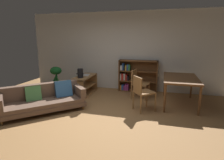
{
  "coord_description": "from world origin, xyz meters",
  "views": [
    {
      "loc": [
        1.4,
        -3.71,
        1.82
      ],
      "look_at": [
        0.13,
        0.95,
        0.72
      ],
      "focal_mm": 29.63,
      "sensor_mm": 36.0,
      "label": 1
    }
  ],
  "objects_px": {
    "fabric_couch": "(44,99)",
    "bookshelf": "(135,76)",
    "media_console": "(85,85)",
    "dining_chair_far": "(142,91)",
    "open_laptop": "(84,75)",
    "desk_speaker": "(80,73)",
    "dining_table": "(181,80)",
    "potted_floor_plant": "(56,77)",
    "dining_chair_near": "(138,82)"
  },
  "relations": [
    {
      "from": "desk_speaker",
      "to": "dining_chair_far",
      "type": "bearing_deg",
      "value": -18.99
    },
    {
      "from": "media_console",
      "to": "potted_floor_plant",
      "type": "xyz_separation_m",
      "value": [
        -0.91,
        -0.19,
        0.27
      ]
    },
    {
      "from": "open_laptop",
      "to": "desk_speaker",
      "type": "bearing_deg",
      "value": -81.49
    },
    {
      "from": "open_laptop",
      "to": "desk_speaker",
      "type": "distance_m",
      "value": 0.43
    },
    {
      "from": "desk_speaker",
      "to": "dining_chair_far",
      "type": "xyz_separation_m",
      "value": [
        1.98,
        -0.68,
        -0.23
      ]
    },
    {
      "from": "dining_chair_near",
      "to": "dining_chair_far",
      "type": "relative_size",
      "value": 0.98
    },
    {
      "from": "fabric_couch",
      "to": "desk_speaker",
      "type": "height_order",
      "value": "desk_speaker"
    },
    {
      "from": "fabric_couch",
      "to": "media_console",
      "type": "xyz_separation_m",
      "value": [
        0.42,
        1.6,
        -0.01
      ]
    },
    {
      "from": "dining_table",
      "to": "dining_chair_far",
      "type": "distance_m",
      "value": 1.23
    },
    {
      "from": "potted_floor_plant",
      "to": "fabric_couch",
      "type": "bearing_deg",
      "value": -70.81
    },
    {
      "from": "potted_floor_plant",
      "to": "dining_chair_far",
      "type": "distance_m",
      "value": 2.98
    },
    {
      "from": "desk_speaker",
      "to": "bookshelf",
      "type": "height_order",
      "value": "bookshelf"
    },
    {
      "from": "media_console",
      "to": "dining_chair_far",
      "type": "distance_m",
      "value": 2.2
    },
    {
      "from": "fabric_couch",
      "to": "bookshelf",
      "type": "distance_m",
      "value": 3.12
    },
    {
      "from": "media_console",
      "to": "open_laptop",
      "type": "relative_size",
      "value": 2.67
    },
    {
      "from": "dining_table",
      "to": "dining_chair_near",
      "type": "distance_m",
      "value": 1.22
    },
    {
      "from": "fabric_couch",
      "to": "dining_chair_far",
      "type": "bearing_deg",
      "value": 15.14
    },
    {
      "from": "bookshelf",
      "to": "desk_speaker",
      "type": "bearing_deg",
      "value": -145.56
    },
    {
      "from": "dining_chair_near",
      "to": "bookshelf",
      "type": "bearing_deg",
      "value": 104.71
    },
    {
      "from": "desk_speaker",
      "to": "bookshelf",
      "type": "distance_m",
      "value": 1.91
    },
    {
      "from": "desk_speaker",
      "to": "dining_table",
      "type": "xyz_separation_m",
      "value": [
        2.95,
        0.06,
        -0.05
      ]
    },
    {
      "from": "fabric_couch",
      "to": "media_console",
      "type": "height_order",
      "value": "fabric_couch"
    },
    {
      "from": "open_laptop",
      "to": "dining_table",
      "type": "height_order",
      "value": "dining_table"
    },
    {
      "from": "media_console",
      "to": "fabric_couch",
      "type": "bearing_deg",
      "value": -104.84
    },
    {
      "from": "dining_table",
      "to": "bookshelf",
      "type": "relative_size",
      "value": 1.14
    },
    {
      "from": "media_console",
      "to": "potted_floor_plant",
      "type": "relative_size",
      "value": 1.33
    },
    {
      "from": "fabric_couch",
      "to": "open_laptop",
      "type": "xyz_separation_m",
      "value": [
        0.35,
        1.74,
        0.31
      ]
    },
    {
      "from": "potted_floor_plant",
      "to": "bookshelf",
      "type": "xyz_separation_m",
      "value": [
        2.46,
        1.0,
        -0.04
      ]
    },
    {
      "from": "media_console",
      "to": "open_laptop",
      "type": "distance_m",
      "value": 0.36
    },
    {
      "from": "media_console",
      "to": "desk_speaker",
      "type": "relative_size",
      "value": 4.23
    },
    {
      "from": "open_laptop",
      "to": "dining_chair_near",
      "type": "relative_size",
      "value": 0.51
    },
    {
      "from": "potted_floor_plant",
      "to": "dining_chair_near",
      "type": "height_order",
      "value": "potted_floor_plant"
    },
    {
      "from": "media_console",
      "to": "dining_chair_far",
      "type": "height_order",
      "value": "dining_chair_far"
    },
    {
      "from": "bookshelf",
      "to": "dining_chair_far",
      "type": "bearing_deg",
      "value": -76.56
    },
    {
      "from": "media_console",
      "to": "dining_chair_near",
      "type": "relative_size",
      "value": 1.37
    },
    {
      "from": "fabric_couch",
      "to": "desk_speaker",
      "type": "distance_m",
      "value": 1.46
    },
    {
      "from": "dining_table",
      "to": "dining_chair_far",
      "type": "height_order",
      "value": "dining_chair_far"
    },
    {
      "from": "media_console",
      "to": "open_laptop",
      "type": "xyz_separation_m",
      "value": [
        -0.07,
        0.14,
        0.33
      ]
    },
    {
      "from": "dining_table",
      "to": "desk_speaker",
      "type": "bearing_deg",
      "value": -178.74
    },
    {
      "from": "open_laptop",
      "to": "dining_table",
      "type": "distance_m",
      "value": 3.03
    },
    {
      "from": "potted_floor_plant",
      "to": "dining_table",
      "type": "distance_m",
      "value": 3.85
    },
    {
      "from": "fabric_couch",
      "to": "dining_chair_far",
      "type": "xyz_separation_m",
      "value": [
        2.39,
        0.65,
        0.2
      ]
    },
    {
      "from": "open_laptop",
      "to": "bookshelf",
      "type": "distance_m",
      "value": 1.76
    },
    {
      "from": "open_laptop",
      "to": "dining_chair_far",
      "type": "xyz_separation_m",
      "value": [
        2.04,
        -1.09,
        -0.11
      ]
    },
    {
      "from": "dining_chair_far",
      "to": "media_console",
      "type": "bearing_deg",
      "value": 154.3
    },
    {
      "from": "potted_floor_plant",
      "to": "desk_speaker",
      "type": "bearing_deg",
      "value": -4.72
    },
    {
      "from": "dining_chair_far",
      "to": "potted_floor_plant",
      "type": "bearing_deg",
      "value": 165.29
    },
    {
      "from": "fabric_couch",
      "to": "dining_chair_near",
      "type": "xyz_separation_m",
      "value": [
        2.18,
        1.64,
        0.19
      ]
    },
    {
      "from": "potted_floor_plant",
      "to": "dining_chair_far",
      "type": "height_order",
      "value": "potted_floor_plant"
    },
    {
      "from": "fabric_couch",
      "to": "dining_chair_near",
      "type": "height_order",
      "value": "dining_chair_near"
    }
  ]
}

